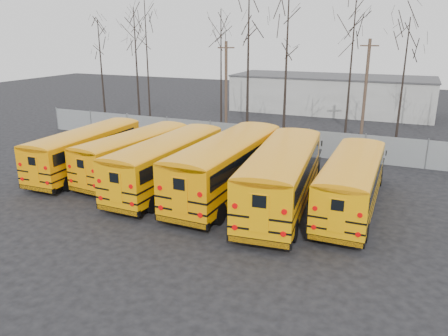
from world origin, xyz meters
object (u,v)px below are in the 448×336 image
at_px(bus_b, 136,150).
at_px(bus_a, 88,147).
at_px(utility_pole_left, 226,88).
at_px(bus_d, 228,161).
at_px(utility_pole_right, 365,89).
at_px(bus_e, 283,172).
at_px(bus_f, 352,179).
at_px(bus_c, 169,159).

bearing_deg(bus_b, bus_a, -162.83).
bearing_deg(utility_pole_left, bus_d, -89.82).
bearing_deg(utility_pole_left, utility_pole_right, -8.62).
distance_m(bus_b, utility_pole_right, 20.26).
distance_m(bus_a, bus_e, 13.26).
distance_m(bus_a, bus_f, 16.61).
bearing_deg(bus_f, bus_e, -165.01).
height_order(bus_e, bus_f, bus_e).
distance_m(bus_c, bus_f, 10.27).
bearing_deg(bus_f, utility_pole_right, 94.52).
distance_m(bus_a, bus_d, 9.96).
bearing_deg(bus_e, bus_d, 164.63).
bearing_deg(utility_pole_right, bus_a, -138.14).
height_order(bus_b, bus_d, bus_d).
height_order(bus_c, utility_pole_right, utility_pole_right).
height_order(bus_b, bus_e, bus_e).
bearing_deg(utility_pole_left, bus_a, -129.01).
height_order(bus_a, utility_pole_left, utility_pole_left).
distance_m(bus_b, bus_c, 3.35).
xyz_separation_m(bus_d, bus_f, (6.66, 0.36, -0.24)).
bearing_deg(bus_c, bus_f, 5.86).
distance_m(bus_e, utility_pole_right, 17.82).
bearing_deg(bus_c, bus_b, 160.18).
bearing_deg(bus_d, utility_pole_left, 115.07).
xyz_separation_m(bus_b, utility_pole_right, (11.99, 16.12, 2.60)).
bearing_deg(bus_b, utility_pole_right, 59.18).
bearing_deg(bus_f, bus_d, -177.13).
bearing_deg(bus_e, bus_c, 172.76).
distance_m(bus_c, bus_e, 6.86).
xyz_separation_m(bus_e, utility_pole_left, (-9.37, 14.55, 2.21)).
relative_size(bus_a, bus_e, 0.88).
relative_size(bus_b, bus_e, 0.86).
distance_m(bus_e, bus_f, 3.51).
bearing_deg(bus_c, utility_pole_right, 64.73).
relative_size(bus_e, utility_pole_left, 1.50).
distance_m(bus_b, utility_pole_left, 13.37).
height_order(bus_d, utility_pole_right, utility_pole_right).
relative_size(bus_e, bus_f, 1.14).
relative_size(bus_e, utility_pole_right, 1.46).
xyz_separation_m(bus_a, utility_pole_left, (3.86, 13.78, 2.43)).
distance_m(bus_b, bus_f, 13.37).
bearing_deg(bus_e, utility_pole_left, 117.16).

